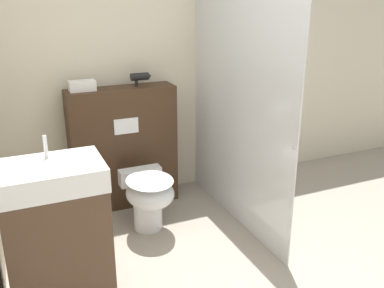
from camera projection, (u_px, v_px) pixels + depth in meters
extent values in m
cube|color=beige|center=(139.00, 70.00, 4.04)|extent=(8.00, 0.06, 2.50)
cube|color=#3D2819|center=(124.00, 148.00, 3.99)|extent=(0.98, 0.27, 1.14)
cube|color=white|center=(126.00, 126.00, 3.79)|extent=(0.22, 0.01, 0.14)
cube|color=silver|center=(237.00, 113.00, 3.60)|extent=(0.01, 1.68, 1.96)
sphere|color=#B2B2B7|center=(295.00, 147.00, 2.91)|extent=(0.04, 0.04, 0.04)
cylinder|color=white|center=(148.00, 210.00, 3.68)|extent=(0.25, 0.25, 0.34)
ellipsoid|color=white|center=(150.00, 193.00, 3.54)|extent=(0.40, 0.46, 0.22)
ellipsoid|color=white|center=(150.00, 180.00, 3.50)|extent=(0.39, 0.46, 0.02)
cube|color=white|center=(140.00, 176.00, 3.76)|extent=(0.37, 0.12, 0.14)
cube|color=#473323|center=(59.00, 248.00, 2.67)|extent=(0.60, 0.43, 0.85)
cube|color=white|center=(50.00, 176.00, 2.51)|extent=(0.61, 0.44, 0.14)
cylinder|color=silver|center=(46.00, 147.00, 2.56)|extent=(0.02, 0.02, 0.14)
cylinder|color=black|center=(140.00, 77.00, 3.86)|extent=(0.16, 0.07, 0.07)
cone|color=black|center=(150.00, 76.00, 3.89)|extent=(0.03, 0.06, 0.06)
cylinder|color=black|center=(136.00, 82.00, 3.86)|extent=(0.03, 0.03, 0.08)
cube|color=white|center=(82.00, 86.00, 3.67)|extent=(0.22, 0.13, 0.09)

